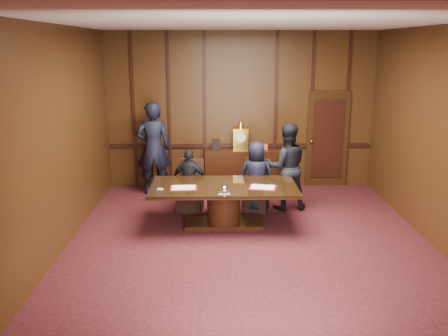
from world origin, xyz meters
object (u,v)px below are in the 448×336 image
signatory_right (256,176)px  witness_left (153,148)px  conference_table (224,199)px  witness_right (286,167)px  sideboard (240,167)px  signatory_left (190,181)px

signatory_right → witness_left: size_ratio=0.69×
conference_table → witness_right: bearing=36.1°
sideboard → signatory_left: sideboard is taller
witness_left → signatory_right: bearing=146.4°
conference_table → witness_right: 1.58m
sideboard → signatory_left: bearing=-124.8°
conference_table → witness_left: witness_left is taller
witness_right → signatory_left: bearing=-1.3°
signatory_right → sideboard: bearing=-71.6°
sideboard → witness_right: size_ratio=0.93×
sideboard → witness_left: size_ratio=0.79×
conference_table → witness_right: size_ratio=1.52×
witness_left → sideboard: bearing=-174.1°
sideboard → signatory_right: size_ratio=1.15×
signatory_left → witness_left: 1.49m
conference_table → witness_left: 2.52m
sideboard → conference_table: (-0.42, -2.33, 0.02)m
conference_table → signatory_left: size_ratio=2.11×
witness_right → signatory_right: bearing=5.9°
signatory_left → witness_right: witness_right is taller
signatory_left → witness_right: (1.90, 0.11, 0.24)m
sideboard → signatory_right: sideboard is taller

